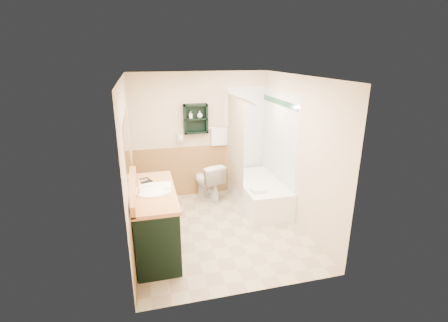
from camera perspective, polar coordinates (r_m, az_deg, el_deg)
floor at (r=5.36m, az=-0.90°, el=-11.93°), size 3.00×3.00×0.00m
back_wall at (r=6.30m, az=-4.19°, el=4.52°), size 2.60×0.04×2.40m
left_wall at (r=4.75m, az=-16.65°, el=-0.87°), size 0.04×3.00×2.40m
right_wall at (r=5.31m, az=13.02°, el=1.45°), size 0.04×3.00×2.40m
ceiling at (r=4.63m, az=-1.06°, el=14.87°), size 2.60×3.00×0.04m
wainscot_left at (r=5.02m, az=-15.52°, el=-8.41°), size 2.98×2.98×1.00m
wainscot_back at (r=6.47m, az=-4.00°, el=-1.59°), size 2.58×2.58×1.00m
mirror_frame at (r=4.13m, az=-16.53°, el=0.67°), size 1.30×1.30×1.00m
mirror_glass at (r=4.13m, az=-16.46°, el=0.68°), size 1.20×1.20×0.90m
tile_right at (r=5.98m, az=9.35°, el=2.09°), size 1.50×1.50×2.10m
tile_back at (r=6.54m, az=4.79°, el=3.68°), size 0.95×0.95×2.10m
tile_accent at (r=5.80m, az=9.70°, el=10.16°), size 1.50×1.50×0.10m
wall_shelf at (r=6.09m, az=-5.01°, el=7.40°), size 0.45×0.15×0.55m
hair_dryer at (r=6.15m, az=-7.72°, el=4.07°), size 0.10×0.24×0.18m
towel_bar at (r=6.26m, az=-0.94°, el=5.90°), size 0.40×0.06×0.40m
curtain_rod at (r=5.53m, az=2.59°, el=11.06°), size 0.03×1.60×0.03m
shower_curtain at (r=5.86m, az=1.97°, el=3.01°), size 1.05×1.05×1.70m
vanity at (r=4.75m, az=-11.96°, el=-10.22°), size 0.59×1.47×0.93m
bathtub at (r=6.05m, az=6.22°, el=-5.70°), size 0.74×1.50×0.49m
toilet at (r=6.26m, az=-2.90°, el=-3.58°), size 0.62×0.84×0.73m
counter_towel at (r=4.60m, az=-11.15°, el=-4.44°), size 0.31×0.24×0.04m
vanity_book at (r=4.82m, az=-14.56°, el=-2.56°), size 0.15×0.08×0.20m
tub_towel at (r=5.48m, az=6.03°, el=-5.10°), size 0.24×0.20×0.07m
soap_bottle_a at (r=6.07m, az=-5.87°, el=7.75°), size 0.06×0.13×0.06m
soap_bottle_b at (r=6.09m, az=-4.28°, el=8.05°), size 0.15×0.16×0.10m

